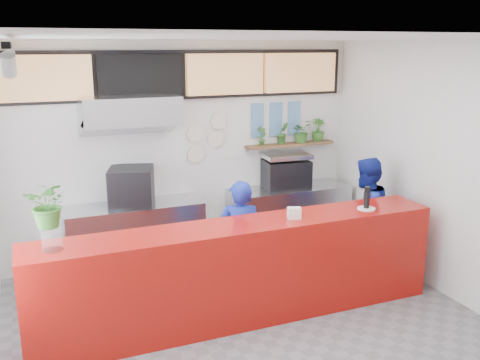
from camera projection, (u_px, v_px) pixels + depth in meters
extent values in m
plane|color=slate|center=(257.00, 335.00, 5.57)|extent=(5.00, 5.00, 0.00)
plane|color=silver|center=(259.00, 38.00, 4.83)|extent=(5.00, 5.00, 0.00)
plane|color=white|center=(184.00, 151.00, 7.44)|extent=(5.00, 0.00, 5.00)
plane|color=white|center=(457.00, 174.00, 6.12)|extent=(0.00, 5.00, 5.00)
cube|color=#A2110B|center=(242.00, 272.00, 5.79)|extent=(4.50, 0.60, 1.10)
cube|color=beige|center=(183.00, 71.00, 7.16)|extent=(5.00, 0.02, 0.80)
cube|color=#B2B5BA|center=(135.00, 237.00, 7.13)|extent=(1.80, 0.60, 0.90)
cube|color=black|center=(132.00, 186.00, 6.96)|extent=(0.69, 0.69, 0.50)
cube|color=#B2B5BA|center=(129.00, 110.00, 6.67)|extent=(1.20, 0.70, 0.35)
cube|color=#B2B5BA|center=(130.00, 126.00, 6.72)|extent=(1.20, 0.69, 0.31)
cube|color=#B2B5BA|center=(289.00, 216.00, 7.98)|extent=(1.80, 0.60, 0.90)
cube|color=black|center=(286.00, 174.00, 7.80)|extent=(0.69, 0.53, 0.41)
cube|color=#B9BCC1|center=(286.00, 156.00, 7.73)|extent=(0.69, 0.51, 0.06)
cube|color=brown|center=(290.00, 145.00, 7.94)|extent=(1.40, 0.18, 0.04)
cube|color=tan|center=(45.00, 78.00, 6.43)|extent=(1.10, 0.10, 0.55)
cube|color=black|center=(141.00, 76.00, 6.86)|extent=(1.10, 0.10, 0.55)
cube|color=tan|center=(225.00, 74.00, 7.28)|extent=(1.10, 0.10, 0.55)
cube|color=tan|center=(300.00, 73.00, 7.71)|extent=(1.10, 0.10, 0.55)
cube|color=black|center=(183.00, 75.00, 7.14)|extent=(4.80, 0.04, 0.65)
cube|color=black|center=(8.00, 45.00, 4.07)|extent=(0.05, 2.40, 0.04)
cylinder|color=silver|center=(195.00, 133.00, 7.41)|extent=(0.24, 0.03, 0.24)
cylinder|color=silver|center=(215.00, 139.00, 7.54)|extent=(0.24, 0.03, 0.24)
cylinder|color=silver|center=(195.00, 154.00, 7.48)|extent=(0.24, 0.03, 0.24)
cylinder|color=silver|center=(219.00, 121.00, 7.50)|extent=(0.24, 0.03, 0.24)
cube|color=#598CBF|center=(257.00, 112.00, 7.70)|extent=(0.20, 0.02, 0.25)
cube|color=#598CBF|center=(276.00, 111.00, 7.81)|extent=(0.20, 0.02, 0.25)
cube|color=#598CBF|center=(294.00, 110.00, 7.92)|extent=(0.20, 0.02, 0.25)
cube|color=#598CBF|center=(257.00, 129.00, 7.76)|extent=(0.20, 0.02, 0.25)
cube|color=#598CBF|center=(276.00, 128.00, 7.87)|extent=(0.20, 0.02, 0.25)
cube|color=#598CBF|center=(294.00, 127.00, 7.98)|extent=(0.20, 0.02, 0.25)
imported|color=navy|center=(240.00, 241.00, 6.21)|extent=(0.61, 0.49, 1.45)
imported|color=navy|center=(365.00, 215.00, 7.02)|extent=(0.92, 0.84, 1.53)
imported|color=#336925|center=(262.00, 136.00, 7.73)|extent=(0.17, 0.13, 0.28)
imported|color=#336925|center=(283.00, 133.00, 7.85)|extent=(0.18, 0.15, 0.32)
imported|color=#336925|center=(302.00, 131.00, 7.96)|extent=(0.37, 0.35, 0.34)
imported|color=#336925|center=(318.00, 130.00, 8.06)|extent=(0.22, 0.21, 0.34)
cylinder|color=white|center=(52.00, 238.00, 4.92)|extent=(0.25, 0.25, 0.23)
imported|color=#336925|center=(49.00, 204.00, 4.84)|extent=(0.50, 0.47, 0.44)
cube|color=white|center=(294.00, 213.00, 5.81)|extent=(0.16, 0.13, 0.12)
cylinder|color=white|center=(366.00, 209.00, 6.16)|extent=(0.25, 0.25, 0.02)
cylinder|color=black|center=(367.00, 197.00, 6.13)|extent=(0.07, 0.07, 0.25)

